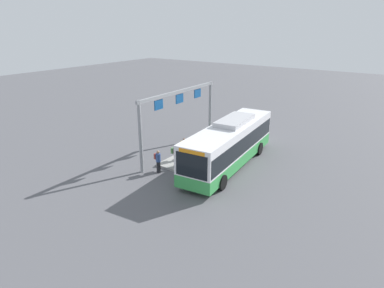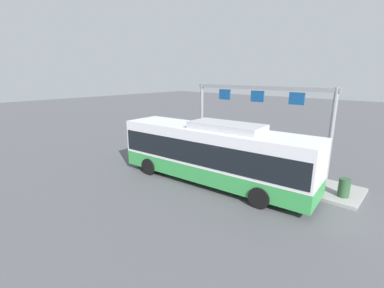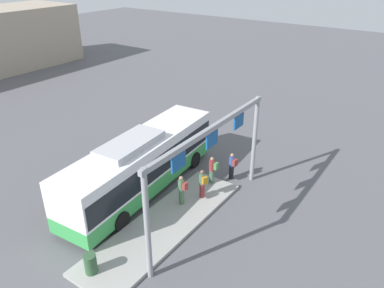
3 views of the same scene
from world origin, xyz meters
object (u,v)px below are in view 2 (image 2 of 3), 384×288
at_px(person_waiting_mid, 208,146).
at_px(person_waiting_far, 239,154).
at_px(bus_main, 212,151).
at_px(person_waiting_near, 229,149).
at_px(trash_bin, 344,188).
at_px(person_boarding, 199,144).

xyz_separation_m(person_waiting_mid, person_waiting_far, (-2.62, 0.22, 0.00)).
height_order(bus_main, person_waiting_far, bus_main).
height_order(person_waiting_near, person_waiting_mid, same).
bearing_deg(person_waiting_far, person_waiting_near, -112.47).
distance_m(bus_main, trash_bin, 6.63).
xyz_separation_m(person_waiting_mid, trash_bin, (-8.65, 0.44, -0.44)).
distance_m(bus_main, person_waiting_far, 2.83).
height_order(person_waiting_far, trash_bin, person_waiting_far).
bearing_deg(bus_main, person_waiting_far, -94.18).
bearing_deg(person_waiting_near, person_waiting_mid, -52.37).
bearing_deg(bus_main, person_waiting_mid, -52.65).
bearing_deg(person_waiting_mid, person_waiting_far, 82.11).
height_order(person_boarding, trash_bin, person_boarding).
distance_m(person_waiting_mid, trash_bin, 8.67).
bearing_deg(person_boarding, person_waiting_mid, 82.02).
bearing_deg(person_waiting_near, trash_bin, 109.24).
height_order(bus_main, person_waiting_mid, bus_main).
bearing_deg(trash_bin, person_waiting_far, -2.08).
xyz_separation_m(person_boarding, person_waiting_mid, (-1.29, 0.57, 0.16)).
height_order(person_waiting_mid, trash_bin, person_waiting_mid).
xyz_separation_m(person_boarding, person_waiting_far, (-3.91, 0.79, 0.16)).
distance_m(person_boarding, person_waiting_near, 2.81).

